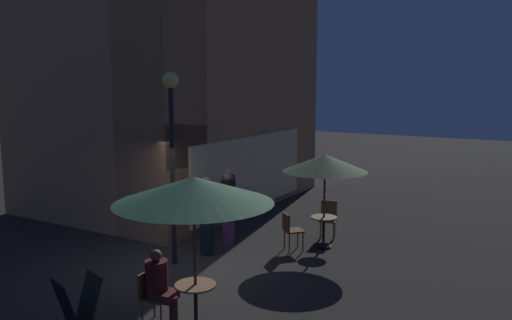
% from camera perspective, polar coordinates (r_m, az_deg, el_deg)
% --- Properties ---
extents(ground_plane, '(60.00, 60.00, 0.00)m').
position_cam_1_polar(ground_plane, '(11.28, -8.99, -11.64)').
color(ground_plane, '#282523').
extents(cafe_building, '(8.35, 6.33, 9.14)m').
position_cam_1_polar(cafe_building, '(15.39, -8.41, 11.00)').
color(cafe_building, tan).
rests_on(cafe_building, ground).
extents(street_lamp_near_corner, '(0.35, 0.35, 4.07)m').
position_cam_1_polar(street_lamp_near_corner, '(10.99, -9.16, 3.58)').
color(street_lamp_near_corner, black).
rests_on(street_lamp_near_corner, ground).
extents(menu_sandwich_board, '(0.78, 0.73, 0.85)m').
position_cam_1_polar(menu_sandwich_board, '(8.92, -18.83, -14.54)').
color(menu_sandwich_board, black).
rests_on(menu_sandwich_board, ground).
extents(cafe_table_0, '(0.62, 0.62, 0.74)m').
position_cam_1_polar(cafe_table_0, '(12.49, 7.37, -7.23)').
color(cafe_table_0, black).
rests_on(cafe_table_0, ground).
extents(cafe_table_1, '(0.64, 0.64, 0.76)m').
position_cam_1_polar(cafe_table_1, '(8.47, -6.57, -14.78)').
color(cafe_table_1, black).
rests_on(cafe_table_1, ground).
extents(patio_umbrella_0, '(1.96, 1.96, 2.21)m').
position_cam_1_polar(patio_umbrella_0, '(12.17, 7.50, -0.38)').
color(patio_umbrella_0, black).
rests_on(patio_umbrella_0, ground).
extents(patio_umbrella_1, '(2.44, 2.44, 2.45)m').
position_cam_1_polar(patio_umbrella_1, '(7.95, -6.78, -3.31)').
color(patio_umbrella_1, black).
rests_on(patio_umbrella_1, ground).
extents(cafe_chair_0, '(0.49, 0.49, 0.93)m').
position_cam_1_polar(cafe_chair_0, '(13.27, 7.87, -6.02)').
color(cafe_chair_0, brown).
rests_on(cafe_chair_0, ground).
extents(cafe_chair_1, '(0.59, 0.59, 0.88)m').
position_cam_1_polar(cafe_chair_1, '(12.18, 3.74, -7.37)').
color(cafe_chair_1, '#54321D').
rests_on(cafe_chair_1, ground).
extents(cafe_chair_2, '(0.49, 0.49, 0.85)m').
position_cam_1_polar(cafe_chair_2, '(8.86, -11.20, -13.89)').
color(cafe_chair_2, brown).
rests_on(cafe_chair_2, ground).
extents(patron_seated_0, '(0.42, 0.55, 1.23)m').
position_cam_1_polar(patron_seated_0, '(8.72, -10.46, -12.91)').
color(patron_seated_0, '#522024').
rests_on(patron_seated_0, ground).
extents(patron_standing_1, '(0.34, 0.34, 1.73)m').
position_cam_1_polar(patron_standing_1, '(13.44, -2.96, -4.36)').
color(patron_standing_1, '#481F28').
rests_on(patron_standing_1, ground).
extents(patron_standing_2, '(0.35, 0.35, 1.77)m').
position_cam_1_polar(patron_standing_2, '(12.45, -3.06, -5.32)').
color(patron_standing_2, '#633168').
rests_on(patron_standing_2, ground).
extents(patron_standing_3, '(0.36, 0.36, 1.78)m').
position_cam_1_polar(patron_standing_3, '(11.85, -5.40, -6.03)').
color(patron_standing_3, black).
rests_on(patron_standing_3, ground).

